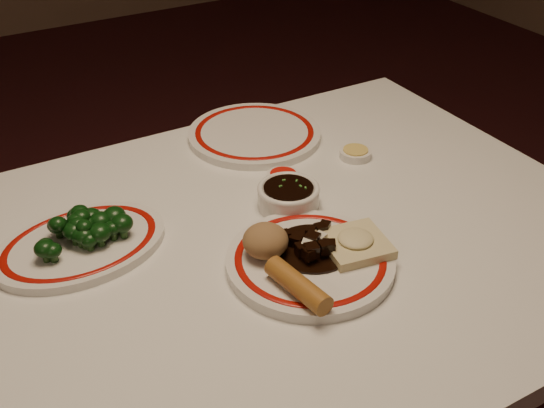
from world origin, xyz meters
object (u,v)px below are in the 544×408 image
Objects in this scene: main_plate at (310,261)px; broccoli_pile at (85,227)px; broccoli_plate at (81,244)px; spring_roll at (298,285)px; stirfry_heap at (312,245)px; dining_table at (266,283)px; rice_mound at (265,241)px; soy_bowl at (288,197)px; fried_wonton at (355,243)px.

broccoli_pile reaches higher than main_plate.
broccoli_plate is (-0.30, 0.23, -0.00)m from main_plate.
spring_roll is 0.92× the size of stirfry_heap.
broccoli_plate is at bearing 154.08° from dining_table.
dining_table is 16.55× the size of rice_mound.
soy_bowl is at bearing -10.33° from broccoli_pile.
rice_mound reaches higher than stirfry_heap.
dining_table is at bearing 116.51° from stirfry_heap.
dining_table is at bearing -26.96° from broccoli_pile.
main_plate is 0.03m from stirfry_heap.
rice_mound is at bearing -119.36° from dining_table.
spring_roll is at bearing -52.18° from broccoli_pile.
broccoli_plate is 0.03m from broccoli_pile.
stirfry_heap is at bearing -63.49° from dining_table.
main_plate is 0.37m from broccoli_pile.
main_plate is at bearing -37.07° from broccoli_plate.
dining_table is 0.32m from broccoli_plate.
spring_roll is at bearing -133.85° from stirfry_heap.
stirfry_heap is at bearing 154.93° from fried_wonton.
spring_roll reaches higher than main_plate.
spring_roll is at bearing -50.69° from broccoli_plate.
broccoli_pile is 0.35m from soy_bowl.
fried_wonton is at bearing -84.73° from soy_bowl.
soy_bowl reaches higher than dining_table.
soy_bowl is at bearing 95.27° from fried_wonton.
spring_roll is (-0.01, -0.11, -0.01)m from rice_mound.
soy_bowl is at bearing -10.00° from broccoli_plate.
rice_mound is 0.29m from broccoli_pile.
broccoli_pile is 1.48× the size of soy_bowl.
spring_roll is 0.74× the size of broccoli_pile.
fried_wonton is (0.10, -0.11, 0.12)m from dining_table.
broccoli_plate is 2.80× the size of soy_bowl.
fried_wonton is at bearing -11.27° from main_plate.
main_plate is 2.34× the size of stirfry_heap.
dining_table is 4.00× the size of main_plate.
broccoli_pile is at bearing 141.78° from main_plate.
spring_roll is 0.11m from stirfry_heap.
soy_bowl is at bearing 70.28° from main_plate.
broccoli_pile is (-0.23, 0.18, -0.00)m from rice_mound.
stirfry_heap is 0.38m from broccoli_plate.
rice_mound is 0.24× the size of broccoli_plate.
broccoli_pile is (0.01, -0.00, 0.03)m from broccoli_plate.
dining_table is 0.32m from broccoli_pile.
soy_bowl is (0.36, -0.06, 0.01)m from broccoli_plate.
main_plate is at bearing -38.22° from broccoli_pile.
rice_mound reaches higher than main_plate.
spring_roll reaches higher than dining_table.
main_plate is 0.38m from broccoli_plate.
main_plate is at bearing -109.72° from soy_bowl.
soy_bowl is (0.12, 0.23, -0.01)m from spring_roll.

